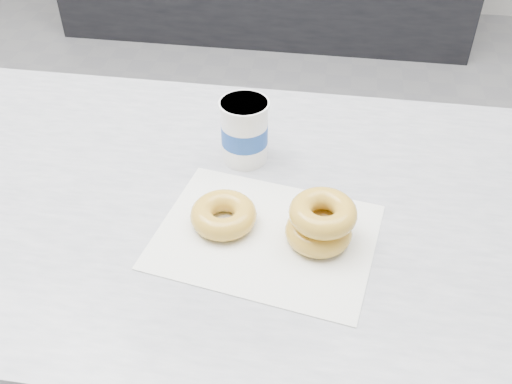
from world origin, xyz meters
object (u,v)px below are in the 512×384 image
(counter, at_px, (103,334))
(donut_stack, at_px, (321,222))
(coffee_cup, at_px, (244,131))
(donut_single, at_px, (224,215))

(counter, distance_m, donut_stack, 0.68)
(donut_stack, height_order, coffee_cup, coffee_cup)
(donut_stack, relative_size, coffee_cup, 1.24)
(counter, xyz_separation_m, coffee_cup, (0.31, 0.12, 0.51))
(donut_single, distance_m, coffee_cup, 0.19)
(donut_stack, bearing_deg, donut_single, 175.45)
(coffee_cup, bearing_deg, donut_single, -95.68)
(counter, height_order, donut_single, donut_single)
(counter, height_order, donut_stack, donut_stack)
(donut_single, height_order, coffee_cup, coffee_cup)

